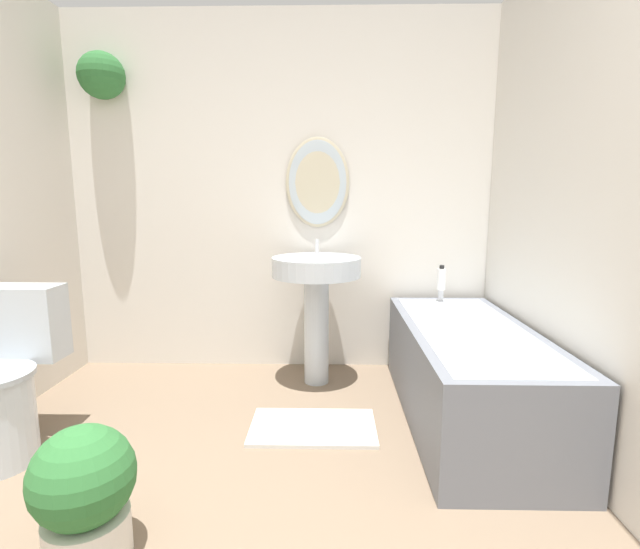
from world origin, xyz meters
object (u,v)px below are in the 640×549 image
Objects in this scene: toilet at (1,386)px; pedestal_sink at (316,287)px; bathtub at (467,371)px; shampoo_bottle at (441,279)px; potted_plant at (84,491)px.

toilet is 0.83× the size of pedestal_sink.
bathtub is (0.82, -0.49, -0.36)m from pedestal_sink.
shampoo_bottle reaches higher than potted_plant.
potted_plant is at bearing -132.55° from shampoo_bottle.
toilet is 1.66× the size of potted_plant.
potted_plant is (-1.54, -1.03, -0.02)m from bathtub.
shampoo_bottle is (0.82, 0.15, 0.03)m from pedestal_sink.
toilet is at bearing 138.49° from potted_plant.
toilet is 4.65× the size of shampoo_bottle.
pedestal_sink is 2.00× the size of potted_plant.
bathtub is 3.30× the size of potted_plant.
potted_plant is at bearing -146.20° from bathtub.
potted_plant is at bearing -41.51° from toilet.
shampoo_bottle is at bearing 24.85° from toilet.
pedestal_sink is at bearing 64.90° from potted_plant.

